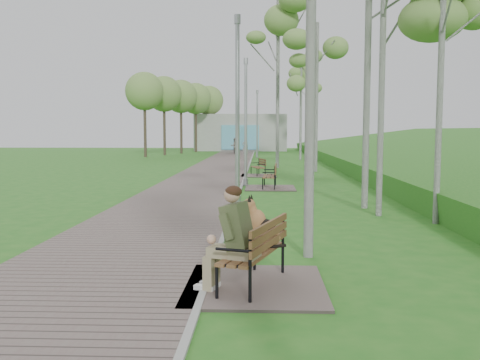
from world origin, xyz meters
name	(u,v)px	position (x,y,z in m)	size (l,w,h in m)	color
ground	(214,265)	(0.00, 0.00, 0.00)	(120.00, 120.00, 0.00)	#266D1E
walkway	(217,169)	(-1.75, 21.50, 0.02)	(3.50, 67.00, 0.04)	#71625B
kerb	(248,169)	(0.00, 21.50, 0.03)	(0.10, 67.00, 0.05)	#999993
embankment	(473,173)	(12.00, 20.00, 0.00)	(14.00, 70.00, 1.60)	#44822A
building_north	(241,133)	(-1.50, 50.97, 1.99)	(10.00, 5.20, 4.00)	#9E9E99
bench_main	(248,254)	(0.61, -1.28, 0.48)	(1.97, 2.19, 1.72)	#71625B
bench_second	(269,183)	(1.10, 11.81, 0.22)	(1.90, 2.11, 1.17)	#71625B
bench_third	(258,172)	(0.62, 17.49, 0.19)	(1.71, 1.90, 1.05)	#71625B
lamp_post_near	(237,118)	(0.08, 6.95, 2.59)	(0.21, 0.21, 5.54)	#9B9EA3
lamp_post_second	(246,127)	(0.16, 12.73, 2.37)	(0.20, 0.20, 5.08)	#9B9EA3
lamp_post_third	(257,126)	(0.43, 35.04, 2.56)	(0.21, 0.21, 5.48)	#9B9EA3
lamp_post_far	(257,125)	(0.38, 40.85, 2.77)	(0.23, 0.23, 5.93)	#9B9EA3
pedestrian_near	(245,147)	(-0.65, 38.43, 0.78)	(0.57, 0.38, 1.57)	beige
pedestrian_far	(235,146)	(-1.77, 41.91, 0.76)	(0.74, 0.58, 1.52)	gray
birch_mid_c	(278,21)	(1.74, 23.35, 8.63)	(2.94, 2.94, 11.00)	silver
birch_far_a	(317,50)	(3.72, 20.25, 6.46)	(2.35, 2.35, 8.23)	silver
birch_far_b	(301,74)	(3.71, 31.76, 6.40)	(2.43, 2.43, 8.15)	silver
birch_far_c	(311,78)	(5.07, 39.09, 6.86)	(2.46, 2.46, 8.74)	silver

